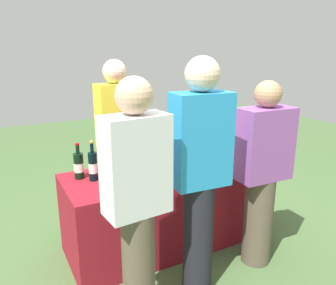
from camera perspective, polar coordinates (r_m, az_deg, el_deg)
ground_plane at (r=3.31m, az=0.00°, el=-16.43°), size 12.00×12.00×0.00m
tasting_table at (r=3.14m, az=0.00°, el=-10.83°), size 1.82×0.72×0.72m
wine_bottle_0 at (r=2.85m, az=-14.97°, el=-3.83°), size 0.08×0.08×0.30m
wine_bottle_1 at (r=2.78m, az=-12.67°, el=-3.93°), size 0.07×0.07×0.33m
wine_bottle_2 at (r=2.95m, az=-8.04°, el=-2.78°), size 0.07×0.07×0.31m
wine_bottle_3 at (r=2.94m, az=-4.91°, el=-2.83°), size 0.07×0.07×0.29m
wine_bottle_4 at (r=3.02m, az=-3.59°, el=-2.10°), size 0.07×0.07×0.33m
wine_bottle_5 at (r=3.07m, az=1.57°, el=-1.63°), size 0.08×0.08×0.34m
wine_bottle_6 at (r=3.30m, az=6.03°, el=-0.55°), size 0.07×0.07×0.33m
wine_bottle_7 at (r=3.45m, az=9.71°, el=-0.20°), size 0.07×0.07×0.30m
wine_glass_0 at (r=2.82m, az=2.21°, el=-3.57°), size 0.07×0.07×0.15m
wine_glass_1 at (r=3.07m, az=5.83°, el=-2.27°), size 0.07×0.07×0.14m
wine_glass_2 at (r=3.14m, az=11.62°, el=-2.16°), size 0.07×0.07×0.13m
server_pouring at (r=3.32m, az=-8.64°, el=0.81°), size 0.39×0.23×1.67m
guest_0 at (r=2.05m, az=-5.33°, el=-9.76°), size 0.40×0.24×1.62m
guest_1 at (r=2.33m, az=5.44°, el=-5.04°), size 0.41×0.25×1.72m
guest_2 at (r=2.79m, az=15.70°, el=-4.74°), size 0.45×0.26×1.54m
menu_board at (r=4.03m, az=1.39°, el=-4.48°), size 0.59×0.10×0.74m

